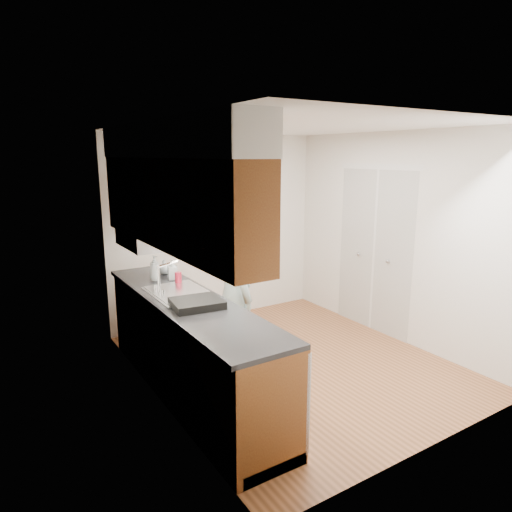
{
  "coord_description": "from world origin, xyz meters",
  "views": [
    {
      "loc": [
        -2.79,
        -3.7,
        2.22
      ],
      "look_at": [
        -0.31,
        0.25,
        1.19
      ],
      "focal_mm": 32.0,
      "sensor_mm": 36.0,
      "label": 1
    }
  ],
  "objects": [
    {
      "name": "wall_right",
      "position": [
        1.5,
        0.0,
        1.25
      ],
      "size": [
        0.02,
        3.5,
        2.5
      ],
      "primitive_type": "cube",
      "color": "silver",
      "rests_on": "floor"
    },
    {
      "name": "dish_rack",
      "position": [
        -1.23,
        -0.25,
        0.97
      ],
      "size": [
        0.46,
        0.4,
        0.07
      ],
      "primitive_type": "cube",
      "rotation": [
        0.0,
        0.0,
        -0.12
      ],
      "color": "black",
      "rests_on": "counter"
    },
    {
      "name": "closet_door",
      "position": [
        1.49,
        0.3,
        1.02
      ],
      "size": [
        0.02,
        1.22,
        2.05
      ],
      "primitive_type": "cube",
      "color": "silver",
      "rests_on": "wall_right"
    },
    {
      "name": "wall_back",
      "position": [
        0.0,
        1.75,
        1.25
      ],
      "size": [
        3.0,
        0.02,
        2.5
      ],
      "primitive_type": "cube",
      "color": "silver",
      "rests_on": "floor"
    },
    {
      "name": "soap_bottle_c",
      "position": [
        -1.06,
        0.96,
        1.02
      ],
      "size": [
        0.17,
        0.17,
        0.17
      ],
      "primitive_type": "imported",
      "rotation": [
        0.0,
        0.0,
        0.36
      ],
      "color": "silver",
      "rests_on": "counter"
    },
    {
      "name": "soda_can",
      "position": [
        -1.09,
        0.5,
        1.0
      ],
      "size": [
        0.08,
        0.08,
        0.13
      ],
      "primitive_type": "cylinder",
      "rotation": [
        0.0,
        0.0,
        0.15
      ],
      "color": "#BD2039",
      "rests_on": "counter"
    },
    {
      "name": "wall_left",
      "position": [
        -1.5,
        0.0,
        1.25
      ],
      "size": [
        0.02,
        3.5,
        2.5
      ],
      "primitive_type": "cube",
      "color": "silver",
      "rests_on": "floor"
    },
    {
      "name": "soap_bottle_a",
      "position": [
        -1.23,
        0.78,
        1.07
      ],
      "size": [
        0.13,
        0.13,
        0.26
      ],
      "primitive_type": "imported",
      "rotation": [
        0.0,
        0.0,
        0.39
      ],
      "color": "silver",
      "rests_on": "counter"
    },
    {
      "name": "person",
      "position": [
        -0.57,
        0.28,
        0.9
      ],
      "size": [
        0.42,
        0.63,
        1.78
      ],
      "primitive_type": "imported",
      "rotation": [
        0.0,
        0.0,
        1.57
      ],
      "color": "#9CBABE",
      "rests_on": "floor_mat"
    },
    {
      "name": "soap_bottle_b",
      "position": [
        -1.06,
        0.71,
        1.04
      ],
      "size": [
        0.11,
        0.11,
        0.21
      ],
      "primitive_type": "imported",
      "rotation": [
        0.0,
        0.0,
        -0.23
      ],
      "color": "silver",
      "rests_on": "counter"
    },
    {
      "name": "ceiling",
      "position": [
        0.0,
        0.0,
        2.5
      ],
      "size": [
        3.5,
        3.5,
        0.0
      ],
      "primitive_type": "plane",
      "rotation": [
        3.14,
        0.0,
        0.0
      ],
      "color": "white",
      "rests_on": "wall_left"
    },
    {
      "name": "upper_cabinets",
      "position": [
        -1.33,
        0.05,
        1.95
      ],
      "size": [
        0.47,
        2.8,
        1.21
      ],
      "color": "brown",
      "rests_on": "wall_left"
    },
    {
      "name": "floor",
      "position": [
        0.0,
        0.0,
        0.0
      ],
      "size": [
        3.5,
        3.5,
        0.0
      ],
      "primitive_type": "plane",
      "color": "#9B603A",
      "rests_on": "ground"
    },
    {
      "name": "counter",
      "position": [
        -1.2,
        -0.0,
        0.49
      ],
      "size": [
        0.64,
        2.8,
        1.3
      ],
      "color": "brown",
      "rests_on": "floor"
    },
    {
      "name": "floor_mat",
      "position": [
        -0.57,
        0.28,
        0.01
      ],
      "size": [
        0.63,
        0.93,
        0.02
      ],
      "primitive_type": "cube",
      "rotation": [
        0.0,
        0.0,
        0.15
      ],
      "color": "#5E5E60",
      "rests_on": "floor"
    }
  ]
}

